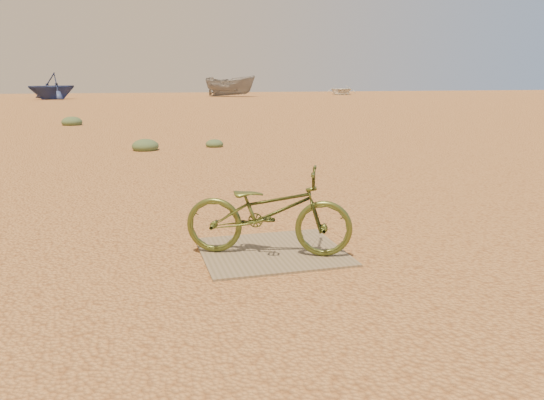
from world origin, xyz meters
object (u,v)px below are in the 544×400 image
object	(u,v)px
plywood_board	(272,252)
boat_far_right	(341,90)
boat_far_left	(52,86)
boat_mid_right	(230,86)
bicycle	(268,211)

from	to	relation	value
plywood_board	boat_far_right	xyz separation A→B (m)	(20.66, 47.74, 0.45)
boat_far_left	boat_mid_right	bearing A→B (deg)	61.31
bicycle	boat_far_right	distance (m)	52.11
plywood_board	boat_mid_right	xyz separation A→B (m)	(8.24, 44.50, 0.94)
plywood_board	boat_far_left	world-z (taller)	boat_far_left
bicycle	boat_far_right	world-z (taller)	boat_far_right
boat_far_left	boat_mid_right	size ratio (longest dim) A/B	0.82
plywood_board	bicycle	xyz separation A→B (m)	(-0.06, -0.08, 0.44)
plywood_board	boat_mid_right	bearing A→B (deg)	79.51
bicycle	boat_far_right	xyz separation A→B (m)	(20.72, 47.82, 0.01)
bicycle	boat_mid_right	world-z (taller)	boat_mid_right
plywood_board	boat_far_left	size ratio (longest dim) A/B	0.35
plywood_board	bicycle	world-z (taller)	bicycle
plywood_board	bicycle	distance (m)	0.45
bicycle	boat_mid_right	distance (m)	45.34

